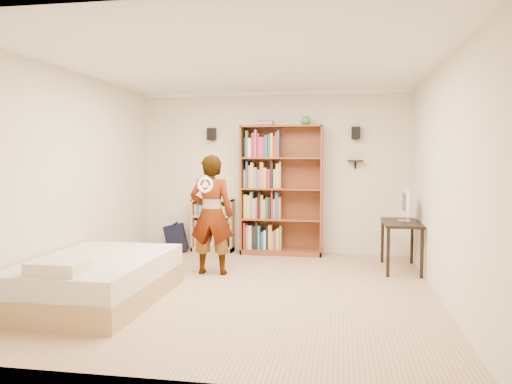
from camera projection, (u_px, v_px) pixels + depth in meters
ground at (246, 290)px, 6.05m from camera, size 4.50×5.00×0.01m
room_shell at (246, 144)px, 5.92m from camera, size 4.52×5.02×2.71m
crown_molding at (246, 67)px, 5.86m from camera, size 4.50×5.00×0.06m
speaker_left at (212, 134)px, 8.44m from camera, size 0.14×0.12×0.20m
speaker_right at (356, 133)px, 8.04m from camera, size 0.14×0.12×0.20m
wall_shelf at (355, 161)px, 8.08m from camera, size 0.25×0.16×0.02m
tall_bookshelf at (282, 190)px, 8.21m from camera, size 1.34×0.39×2.12m
low_bookshelf at (213, 225)px, 8.52m from camera, size 0.71×0.27×0.89m
computer_desk at (401, 246)px, 7.11m from camera, size 0.51×1.02×0.70m
imac at (404, 205)px, 7.12m from camera, size 0.12×0.45×0.45m
daybed at (97, 274)px, 5.57m from camera, size 1.35×2.07×0.61m
person at (211, 215)px, 6.84m from camera, size 0.62×0.42×1.65m
wii_wheel at (205, 185)px, 6.51m from camera, size 0.21×0.08×0.22m
navy_bag at (176, 238)px, 8.47m from camera, size 0.38×0.26×0.49m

